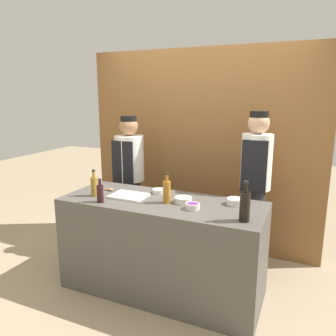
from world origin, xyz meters
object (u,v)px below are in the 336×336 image
at_px(sauce_bowl_green, 159,191).
at_px(chef_left, 130,178).
at_px(bottle_soy, 245,206).
at_px(bottle_vinegar, 94,186).
at_px(chef_right, 255,187).
at_px(sauce_bowl_white, 183,200).
at_px(bottle_wine, 100,193).
at_px(cutting_board, 129,196).
at_px(sauce_bowl_red, 235,201).
at_px(bottle_amber, 167,191).
at_px(wooden_spoon, 106,189).
at_px(sauce_bowl_purple, 193,206).

bearing_deg(sauce_bowl_green, chef_left, 142.11).
relative_size(bottle_soy, bottle_vinegar, 1.24).
distance_m(sauce_bowl_green, chef_right, 0.98).
relative_size(sauce_bowl_green, chef_right, 0.07).
relative_size(sauce_bowl_white, bottle_wine, 0.71).
height_order(cutting_board, bottle_soy, bottle_soy).
distance_m(sauce_bowl_red, bottle_soy, 0.41).
bearing_deg(bottle_amber, wooden_spoon, 171.29).
bearing_deg(sauce_bowl_white, wooden_spoon, 176.60).
bearing_deg(sauce_bowl_white, sauce_bowl_purple, -42.56).
bearing_deg(chef_left, cutting_board, -60.50).
distance_m(sauce_bowl_green, wooden_spoon, 0.56).
relative_size(bottle_soy, chef_left, 0.20).
bearing_deg(sauce_bowl_red, wooden_spoon, -176.04).
xyz_separation_m(sauce_bowl_red, chef_right, (0.09, 0.51, 0.01)).
distance_m(cutting_board, bottle_amber, 0.42).
xyz_separation_m(bottle_wine, bottle_soy, (1.29, 0.07, 0.04)).
relative_size(sauce_bowl_purple, bottle_wine, 0.55).
height_order(sauce_bowl_green, bottle_wine, bottle_wine).
relative_size(sauce_bowl_green, chef_left, 0.08).
distance_m(bottle_vinegar, chef_right, 1.61).
height_order(sauce_bowl_white, bottle_wine, bottle_wine).
bearing_deg(chef_left, bottle_wine, -75.60).
relative_size(sauce_bowl_red, bottle_wine, 0.68).
bearing_deg(bottle_vinegar, wooden_spoon, 93.11).
xyz_separation_m(bottle_wine, bottle_amber, (0.56, 0.23, 0.02)).
relative_size(sauce_bowl_red, bottle_soy, 0.47).
distance_m(bottle_amber, chef_left, 1.08).
distance_m(cutting_board, bottle_vinegar, 0.35).
xyz_separation_m(bottle_soy, bottle_vinegar, (-1.45, 0.07, -0.02)).
bearing_deg(chef_right, sauce_bowl_red, -99.88).
bearing_deg(bottle_wine, chef_right, 37.41).
bearing_deg(sauce_bowl_red, bottle_amber, -160.63).
bearing_deg(bottle_soy, chef_left, 150.30).
relative_size(bottle_amber, wooden_spoon, 1.17).
bearing_deg(bottle_wine, chef_left, 104.40).
relative_size(sauce_bowl_purple, sauce_bowl_white, 0.78).
height_order(cutting_board, bottle_wine, bottle_wine).
distance_m(bottle_wine, wooden_spoon, 0.39).
height_order(sauce_bowl_green, bottle_vinegar, bottle_vinegar).
height_order(bottle_soy, bottle_vinegar, bottle_soy).
xyz_separation_m(bottle_wine, chef_right, (1.23, 0.94, -0.05)).
height_order(sauce_bowl_red, chef_right, chef_right).
bearing_deg(chef_left, sauce_bowl_green, -37.89).
bearing_deg(cutting_board, sauce_bowl_purple, -6.52).
relative_size(cutting_board, bottle_vinegar, 1.30).
bearing_deg(sauce_bowl_purple, cutting_board, 173.48).
bearing_deg(bottle_vinegar, sauce_bowl_white, 10.14).
distance_m(sauce_bowl_purple, chef_left, 1.32).
height_order(sauce_bowl_green, bottle_soy, bottle_soy).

